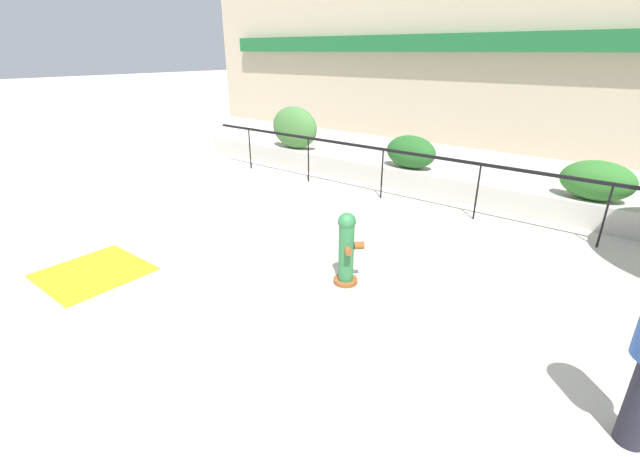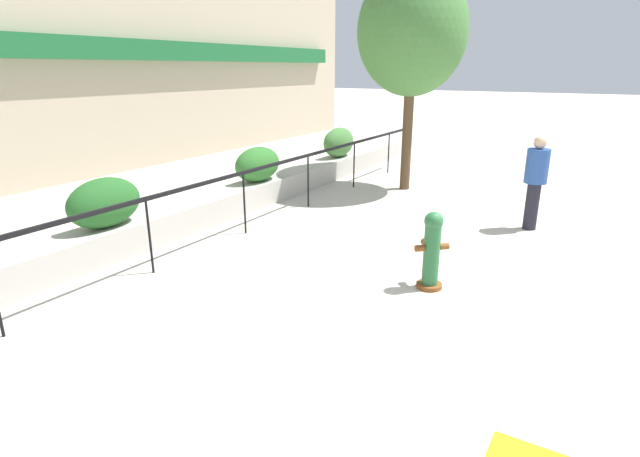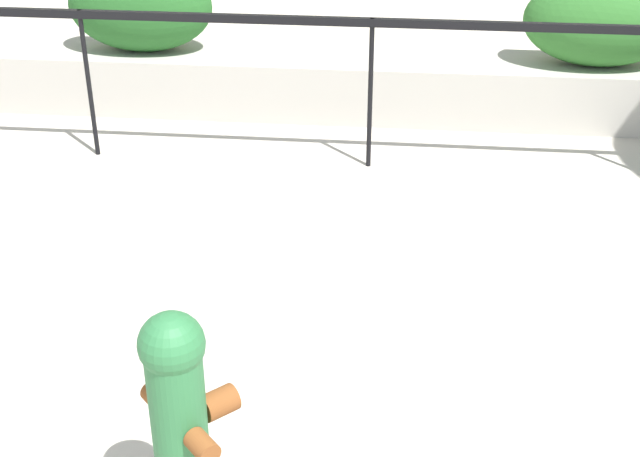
{
  "view_description": "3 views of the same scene",
  "coord_description": "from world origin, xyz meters",
  "views": [
    {
      "loc": [
        2.53,
        -3.26,
        3.12
      ],
      "look_at": [
        -1.23,
        1.5,
        0.59
      ],
      "focal_mm": 24.0,
      "sensor_mm": 36.0,
      "label": 1
    },
    {
      "loc": [
        -6.71,
        -0.71,
        2.88
      ],
      "look_at": [
        -0.62,
        2.94,
        0.59
      ],
      "focal_mm": 28.0,
      "sensor_mm": 36.0,
      "label": 2
    },
    {
      "loc": [
        0.26,
        -1.34,
        2.91
      ],
      "look_at": [
        -0.17,
        2.85,
        0.57
      ],
      "focal_mm": 50.0,
      "sensor_mm": 36.0,
      "label": 3
    }
  ],
  "objects": [
    {
      "name": "planter_wall_low",
      "position": [
        0.0,
        6.0,
        0.25
      ],
      "size": [
        18.0,
        0.7,
        0.5
      ],
      "primitive_type": "cube",
      "color": "#B7B2A8",
      "rests_on": "ground"
    },
    {
      "name": "fence_railing_segment",
      "position": [
        -0.0,
        4.9,
        1.02
      ],
      "size": [
        15.0,
        0.05,
        1.15
      ],
      "color": "black",
      "rests_on": "ground"
    },
    {
      "name": "hedge_bush_1",
      "position": [
        -2.03,
        6.0,
        0.89
      ],
      "size": [
        1.25,
        0.65,
        0.78
      ],
      "primitive_type": "ellipsoid",
      "color": "#235B23",
      "rests_on": "planter_wall_low"
    },
    {
      "name": "hedge_bush_2",
      "position": [
        1.83,
        6.0,
        0.87
      ],
      "size": [
        1.28,
        0.7,
        0.75
      ],
      "primitive_type": "ellipsoid",
      "color": "#2D6B28",
      "rests_on": "planter_wall_low"
    },
    {
      "name": "fire_hydrant",
      "position": [
        -0.55,
        1.24,
        0.55
      ],
      "size": [
        0.5,
        0.5,
        1.08
      ],
      "color": "brown",
      "rests_on": "ground"
    }
  ]
}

